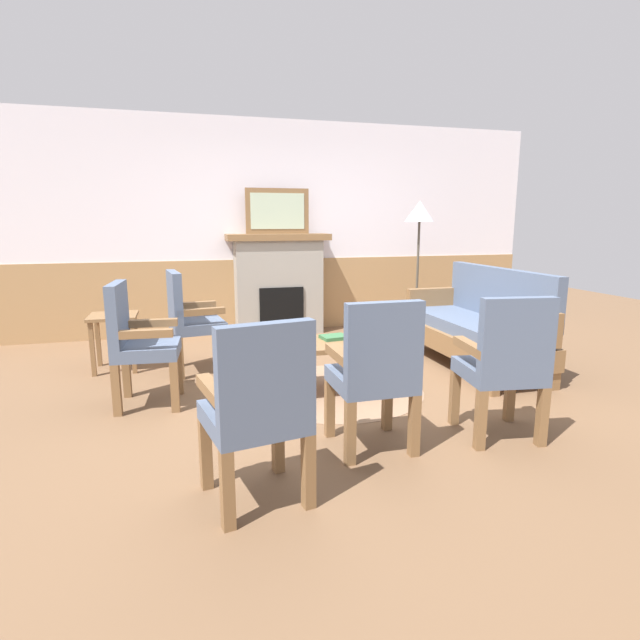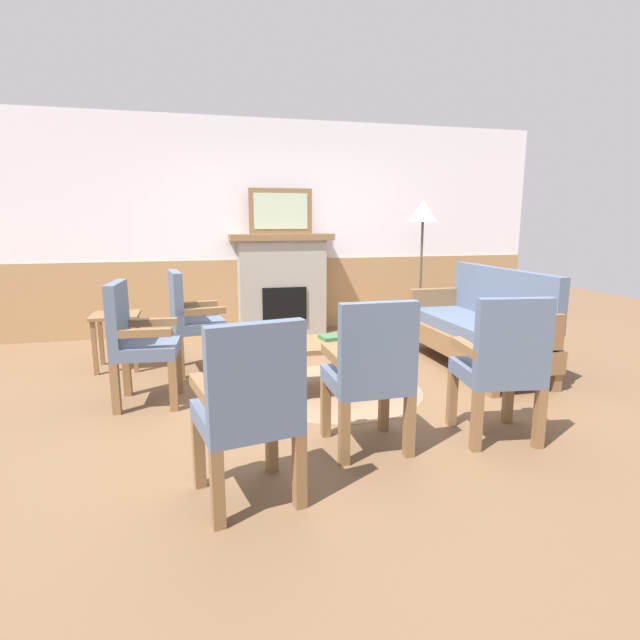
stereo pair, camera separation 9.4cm
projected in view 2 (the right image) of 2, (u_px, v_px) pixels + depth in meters
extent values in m
plane|color=brown|center=(330.00, 390.00, 4.36)|extent=(14.00, 14.00, 0.00)
cube|color=white|center=(278.00, 228.00, 6.57)|extent=(7.20, 0.12, 2.70)
cube|color=#A87F51|center=(280.00, 295.00, 6.67)|extent=(7.20, 0.02, 0.95)
cube|color=gray|center=(282.00, 287.00, 6.48)|extent=(1.10, 0.36, 1.20)
cube|color=black|center=(285.00, 306.00, 6.34)|extent=(0.56, 0.02, 0.48)
cube|color=brown|center=(281.00, 237.00, 6.35)|extent=(1.30, 0.44, 0.08)
cube|color=brown|center=(281.00, 211.00, 6.29)|extent=(0.80, 0.03, 0.56)
cube|color=#B2C6A8|center=(281.00, 211.00, 6.27)|extent=(0.68, 0.01, 0.44)
cube|color=brown|center=(409.00, 341.00, 5.77)|extent=(0.08, 0.08, 0.16)
cube|color=brown|center=(493.00, 387.00, 4.17)|extent=(0.08, 0.08, 0.16)
cube|color=brown|center=(456.00, 338.00, 5.91)|extent=(0.08, 0.08, 0.16)
cube|color=brown|center=(555.00, 382.00, 4.32)|extent=(0.08, 0.08, 0.16)
cube|color=brown|center=(473.00, 341.00, 5.01)|extent=(0.70, 1.80, 0.20)
cube|color=slate|center=(474.00, 326.00, 4.98)|extent=(0.60, 1.70, 0.12)
cube|color=slate|center=(502.00, 294.00, 4.99)|extent=(0.10, 1.70, 0.50)
cube|color=brown|center=(434.00, 302.00, 5.76)|extent=(0.60, 0.10, 0.30)
cube|color=brown|center=(530.00, 333.00, 4.15)|extent=(0.60, 0.10, 0.30)
cube|color=brown|center=(292.00, 380.00, 3.99)|extent=(0.05, 0.05, 0.40)
cube|color=brown|center=(390.00, 372.00, 4.19)|extent=(0.05, 0.05, 0.40)
cube|color=brown|center=(282.00, 364.00, 4.41)|extent=(0.05, 0.05, 0.40)
cube|color=brown|center=(372.00, 358.00, 4.61)|extent=(0.05, 0.05, 0.40)
cube|color=brown|center=(335.00, 343.00, 4.26)|extent=(0.96, 0.56, 0.04)
cylinder|color=#896B51|center=(335.00, 390.00, 4.34)|extent=(1.51, 1.51, 0.01)
cube|color=#33663D|center=(333.00, 337.00, 4.32)|extent=(0.24, 0.20, 0.03)
cube|color=brown|center=(179.00, 370.00, 4.25)|extent=(0.06, 0.06, 0.40)
cube|color=brown|center=(173.00, 386.00, 3.84)|extent=(0.06, 0.06, 0.40)
cube|color=brown|center=(127.00, 372.00, 4.18)|extent=(0.06, 0.06, 0.40)
cube|color=brown|center=(116.00, 389.00, 3.77)|extent=(0.06, 0.06, 0.40)
cube|color=slate|center=(147.00, 348.00, 3.96)|extent=(0.52, 0.52, 0.10)
cube|color=slate|center=(118.00, 313.00, 3.87)|extent=(0.12, 0.48, 0.48)
cube|color=brown|center=(150.00, 322.00, 4.13)|extent=(0.44, 0.10, 0.06)
cube|color=brown|center=(141.00, 333.00, 3.73)|extent=(0.44, 0.10, 0.06)
cube|color=brown|center=(217.00, 343.00, 5.16)|extent=(0.07, 0.07, 0.40)
cube|color=brown|center=(226.00, 353.00, 4.78)|extent=(0.07, 0.07, 0.40)
cube|color=brown|center=(175.00, 347.00, 5.01)|extent=(0.07, 0.07, 0.40)
cube|color=brown|center=(181.00, 358.00, 4.63)|extent=(0.07, 0.07, 0.40)
cube|color=slate|center=(199.00, 325.00, 4.85)|extent=(0.54, 0.54, 0.10)
cube|color=slate|center=(176.00, 297.00, 4.72)|extent=(0.15, 0.49, 0.48)
cube|color=brown|center=(195.00, 305.00, 5.00)|extent=(0.45, 0.13, 0.06)
cube|color=brown|center=(202.00, 311.00, 4.63)|extent=(0.45, 0.13, 0.06)
cube|color=brown|center=(199.00, 452.00, 2.73)|extent=(0.07, 0.07, 0.40)
cube|color=brown|center=(272.00, 439.00, 2.91)|extent=(0.07, 0.07, 0.40)
cube|color=brown|center=(217.00, 489.00, 2.36)|extent=(0.07, 0.07, 0.40)
cube|color=brown|center=(300.00, 471.00, 2.54)|extent=(0.07, 0.07, 0.40)
cube|color=slate|center=(246.00, 416.00, 2.59)|extent=(0.56, 0.56, 0.10)
cube|color=slate|center=(257.00, 373.00, 2.35)|extent=(0.49, 0.17, 0.48)
cube|color=brown|center=(205.00, 391.00, 2.47)|extent=(0.15, 0.45, 0.06)
cube|color=brown|center=(283.00, 380.00, 2.64)|extent=(0.15, 0.45, 0.06)
cube|color=brown|center=(452.00, 398.00, 3.57)|extent=(0.07, 0.07, 0.40)
cube|color=brown|center=(508.00, 396.00, 3.62)|extent=(0.07, 0.07, 0.40)
cube|color=brown|center=(477.00, 421.00, 3.16)|extent=(0.07, 0.07, 0.40)
cube|color=brown|center=(540.00, 418.00, 3.21)|extent=(0.07, 0.07, 0.40)
cube|color=slate|center=(496.00, 372.00, 3.34)|extent=(0.54, 0.54, 0.10)
cube|color=slate|center=(514.00, 337.00, 3.09)|extent=(0.49, 0.15, 0.48)
cube|color=brown|center=(468.00, 348.00, 3.29)|extent=(0.13, 0.45, 0.06)
cube|color=brown|center=(527.00, 347.00, 3.33)|extent=(0.13, 0.45, 0.06)
cube|color=brown|center=(326.00, 408.00, 3.38)|extent=(0.06, 0.06, 0.40)
cube|color=brown|center=(384.00, 402.00, 3.49)|extent=(0.06, 0.06, 0.40)
cube|color=brown|center=(344.00, 433.00, 2.99)|extent=(0.06, 0.06, 0.40)
cube|color=brown|center=(409.00, 426.00, 3.09)|extent=(0.06, 0.06, 0.40)
cube|color=slate|center=(366.00, 379.00, 3.19)|extent=(0.48, 0.48, 0.10)
cube|color=slate|center=(379.00, 342.00, 2.94)|extent=(0.48, 0.08, 0.48)
cube|color=brown|center=(335.00, 356.00, 3.10)|extent=(0.07, 0.44, 0.06)
cube|color=brown|center=(397.00, 352.00, 3.21)|extent=(0.07, 0.44, 0.06)
cube|color=brown|center=(101.00, 340.00, 5.07)|extent=(0.04, 0.04, 0.52)
cube|color=brown|center=(139.00, 338.00, 5.16)|extent=(0.04, 0.04, 0.52)
cube|color=brown|center=(95.00, 348.00, 4.73)|extent=(0.04, 0.04, 0.52)
cube|color=brown|center=(135.00, 346.00, 4.82)|extent=(0.04, 0.04, 0.52)
cube|color=brown|center=(115.00, 315.00, 4.89)|extent=(0.44, 0.44, 0.03)
cylinder|color=#332D28|center=(418.00, 335.00, 6.39)|extent=(0.24, 0.24, 0.03)
cylinder|color=#4C473D|center=(421.00, 279.00, 6.26)|extent=(0.03, 0.03, 1.40)
cone|color=silver|center=(423.00, 211.00, 6.10)|extent=(0.36, 0.36, 0.25)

